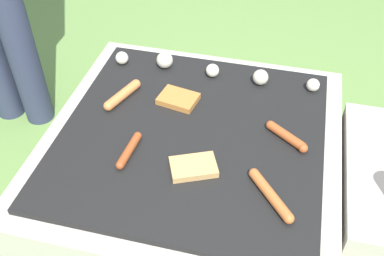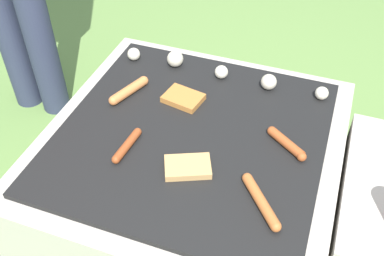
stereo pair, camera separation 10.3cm
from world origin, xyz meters
name	(u,v)px [view 2 (the right image)]	position (x,y,z in m)	size (l,w,h in m)	color
ground_plane	(192,209)	(0.00, 0.00, 0.00)	(14.00, 14.00, 0.00)	#608442
grill	(192,174)	(0.00, 0.00, 0.18)	(0.88, 0.88, 0.37)	#B2AA9E
sausage_back_center	(261,201)	(0.26, -0.19, 0.39)	(0.13, 0.15, 0.03)	#B7602D
sausage_front_right	(129,90)	(-0.26, 0.10, 0.39)	(0.08, 0.16, 0.03)	#C6753D
sausage_front_center	(127,145)	(-0.15, -0.12, 0.39)	(0.03, 0.15, 0.02)	#93421E
sausage_back_left	(286,143)	(0.28, 0.04, 0.39)	(0.13, 0.10, 0.03)	#A34C23
bread_slice_center	(188,167)	(0.04, -0.14, 0.38)	(0.15, 0.13, 0.02)	tan
bread_slice_left	(183,98)	(-0.08, 0.13, 0.38)	(0.13, 0.11, 0.02)	#B27033
mushroom_row	(215,70)	(-0.02, 0.30, 0.40)	(0.71, 0.07, 0.06)	beige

